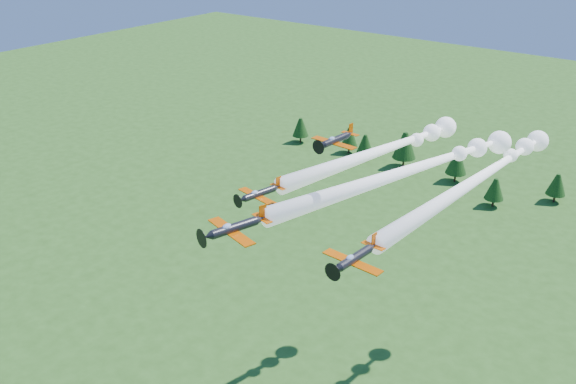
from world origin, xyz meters
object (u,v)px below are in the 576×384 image
Objects in this scene: plane_right at (482,176)px; plane_slot at (335,140)px; plane_lead at (415,168)px; plane_left at (388,148)px.

plane_slot is at bearing -109.10° from plane_right.
plane_lead is 12.20m from plane_left.
plane_slot is at bearing -92.49° from plane_lead.
plane_slot is (4.24, -22.18, 8.75)m from plane_left.
plane_lead is at bearing -31.33° from plane_left.
plane_lead is at bearing -114.68° from plane_right.
plane_right is at bearing 22.17° from plane_left.
plane_right is at bearing 70.96° from plane_slot.
plane_left reaches higher than plane_right.
plane_lead reaches higher than plane_right.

